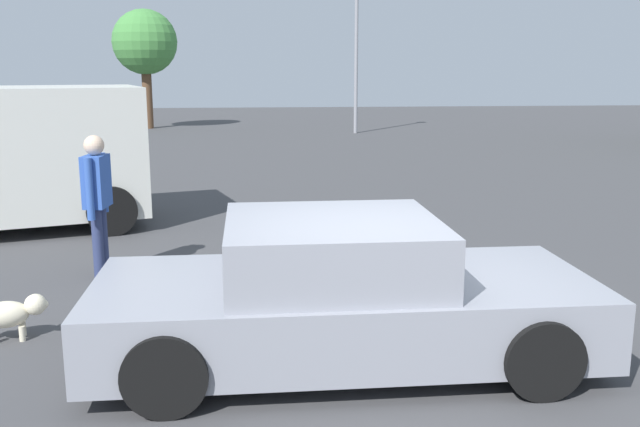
# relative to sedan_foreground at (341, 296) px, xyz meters

# --- Properties ---
(ground_plane) EXTENTS (80.00, 80.00, 0.00)m
(ground_plane) POSITION_rel_sedan_foreground_xyz_m (0.25, -0.27, -0.58)
(ground_plane) COLOR #424244
(sedan_foreground) EXTENTS (4.27, 1.94, 1.27)m
(sedan_foreground) POSITION_rel_sedan_foreground_xyz_m (0.00, 0.00, 0.00)
(sedan_foreground) COLOR gray
(sedan_foreground) RESTS_ON ground_plane
(dog) EXTENTS (0.68, 0.34, 0.42)m
(dog) POSITION_rel_sedan_foreground_xyz_m (-3.01, 0.78, -0.32)
(dog) COLOR beige
(dog) RESTS_ON ground_plane
(pedestrian) EXTENTS (0.29, 0.57, 1.74)m
(pedestrian) POSITION_rel_sedan_foreground_xyz_m (-2.58, 2.76, 0.46)
(pedestrian) COLOR navy
(pedestrian) RESTS_ON ground_plane
(light_post_mid) EXTENTS (0.44, 0.44, 6.36)m
(light_post_mid) POSITION_rel_sedan_foreground_xyz_m (3.41, 21.46, 3.74)
(light_post_mid) COLOR gray
(light_post_mid) RESTS_ON ground_plane
(tree_back_center) EXTENTS (2.64, 2.64, 4.86)m
(tree_back_center) POSITION_rel_sedan_foreground_xyz_m (-4.90, 24.48, 2.90)
(tree_back_center) COLOR brown
(tree_back_center) RESTS_ON ground_plane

